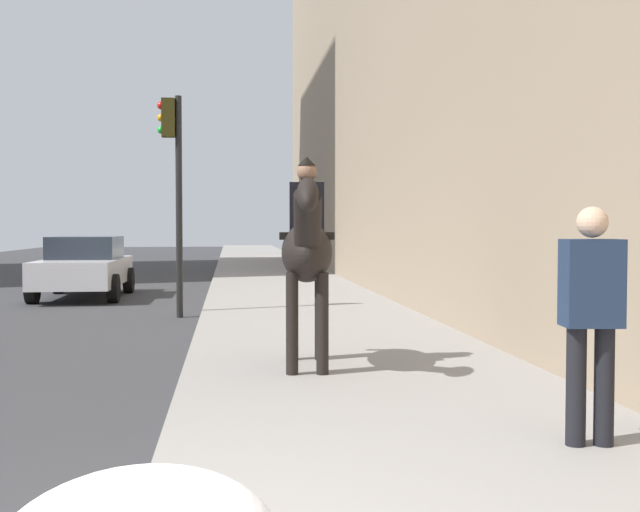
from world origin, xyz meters
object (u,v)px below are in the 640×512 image
Objects in this scene: pedestrian_greeting at (591,309)px; car_near_lane at (84,266)px; traffic_light_near_curb at (174,170)px; mounted_horse_near at (307,249)px.

pedestrian_greeting reaches higher than car_near_lane.
pedestrian_greeting is 9.84m from traffic_light_near_curb.
pedestrian_greeting is 0.42× the size of traffic_light_near_curb.
mounted_horse_near is at bearing 34.45° from pedestrian_greeting.
mounted_horse_near is at bearing -162.48° from traffic_light_near_curb.
mounted_horse_near is 3.63m from pedestrian_greeting.
mounted_horse_near is 0.58× the size of traffic_light_near_curb.
traffic_light_near_curb is at bearing 27.82° from pedestrian_greeting.
traffic_light_near_curb is (5.85, 1.85, 1.27)m from mounted_horse_near.
pedestrian_greeting is 0.42× the size of car_near_lane.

